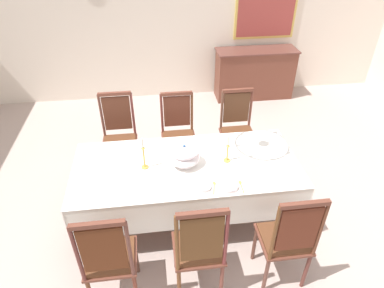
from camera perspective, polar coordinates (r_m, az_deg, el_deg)
The scene contains 18 objects.
ground at distance 4.15m, azimuth -1.05°, elevation -10.79°, with size 8.12×6.05×0.04m, color #B4A096.
back_wall at distance 6.09m, azimuth -4.81°, elevation 22.42°, with size 8.12×0.08×3.27m, color silver.
dining_table at distance 3.58m, azimuth -0.94°, elevation -4.39°, with size 2.33×1.03×0.76m.
tablecloth at distance 3.59m, azimuth -0.93°, elevation -4.73°, with size 2.35×1.05×0.39m.
chair_south_a at distance 3.02m, azimuth -13.86°, elevation -18.06°, with size 0.44×0.42×1.14m.
chair_north_a at distance 4.39m, azimuth -12.20°, elevation 1.45°, with size 0.44×0.42×1.12m.
chair_south_b at distance 3.00m, azimuth 1.21°, elevation -17.03°, with size 0.44×0.42×1.15m.
chair_north_b at distance 4.39m, azimuth -2.34°, elevation 2.00°, with size 0.44×0.42×1.08m.
chair_south_c at distance 3.18m, azimuth 15.87°, elevation -14.99°, with size 0.44×0.42×1.14m.
chair_north_c at distance 4.51m, azimuth 7.67°, elevation 2.67°, with size 0.44×0.42×1.07m.
soup_tureen at distance 3.45m, azimuth -1.28°, elevation -1.89°, with size 0.32×0.32×0.25m.
candlestick_west at distance 3.43m, azimuth -8.14°, elevation -2.04°, with size 0.07×0.07×0.36m.
candlestick_east at distance 3.52m, azimuth 6.01°, elevation -1.29°, with size 0.07×0.07×0.31m.
bowl_near_left at distance 3.26m, azimuth 6.20°, elevation -7.00°, with size 0.19×0.19×0.03m.
bowl_near_right at distance 3.24m, azimuth 1.94°, elevation -7.19°, with size 0.15×0.15×0.03m.
spoon_primary at distance 3.32m, azimuth 8.19°, elevation -6.66°, with size 0.03×0.18×0.01m.
spoon_secondary at distance 3.28m, azimuth 3.76°, elevation -6.89°, with size 0.05×0.18×0.01m.
sideboard at distance 6.44m, azimuth 10.50°, elevation 11.60°, with size 1.44×0.48×0.90m.
Camera 1 is at (-0.30, -2.87, 2.96)m, focal length 31.58 mm.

